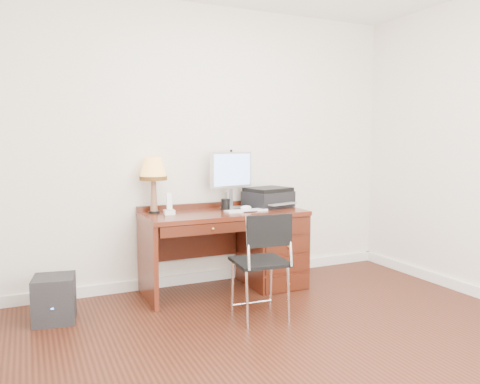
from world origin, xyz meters
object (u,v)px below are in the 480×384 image
leg_lamp (153,172)px  phone (169,208)px  printer (268,197)px  monitor (232,173)px  equipment_box (54,299)px  chair (264,255)px  desk (255,244)px

leg_lamp → phone: leg_lamp is taller
printer → leg_lamp: 1.18m
monitor → phone: (-0.67, -0.14, -0.29)m
monitor → phone: monitor is taller
phone → equipment_box: bearing=-163.6°
chair → equipment_box: chair is taller
chair → equipment_box: bearing=161.5°
monitor → desk: bearing=-60.4°
phone → chair: bearing=-54.1°
printer → equipment_box: (-2.03, -0.28, -0.67)m
desk → phone: phone is taller
equipment_box → monitor: bearing=20.4°
monitor → equipment_box: (-1.66, -0.34, -0.92)m
monitor → chair: size_ratio=0.64×
desk → chair: chair is taller
monitor → chair: 1.16m
monitor → phone: size_ratio=2.84×
leg_lamp → printer: bearing=-3.3°
printer → chair: (-0.53, -0.93, -0.33)m
printer → equipment_box: size_ratio=1.42×
desk → phone: bearing=178.0°
desk → printer: size_ratio=2.96×
chair → equipment_box: 1.66m
monitor → leg_lamp: bearing=165.2°
monitor → printer: (0.37, -0.06, -0.25)m
chair → monitor: bearing=85.6°
equipment_box → phone: bearing=20.1°
leg_lamp → equipment_box: leg_lamp is taller
phone → equipment_box: 1.19m
desk → leg_lamp: leg_lamp is taller
printer → monitor: bearing=155.0°
leg_lamp → equipment_box: bearing=-158.9°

